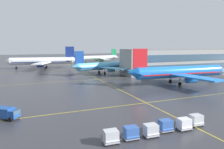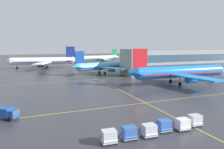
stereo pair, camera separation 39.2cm
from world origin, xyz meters
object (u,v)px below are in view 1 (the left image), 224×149
object	(u,v)px
baggage_cart_row_middle	(151,130)
baggage_cart_row_rightmost	(196,120)
service_truck_red_van	(7,113)
baggage_cart_row_second	(131,133)
airliner_front_gate	(179,72)
baggage_cart_row_fourth	(166,125)
baggage_cart_row_fifth	(184,124)
baggage_cart_row_leftmost	(111,137)
airliner_second_row	(104,66)
airliner_third_row	(43,61)
airliner_far_left_stand	(100,58)

from	to	relation	value
baggage_cart_row_middle	baggage_cart_row_rightmost	distance (m)	9.14
service_truck_red_van	baggage_cart_row_middle	bearing A→B (deg)	-37.97
service_truck_red_van	baggage_cart_row_second	size ratio (longest dim) A/B	1.58
airliner_front_gate	service_truck_red_van	bearing A→B (deg)	-163.10
baggage_cart_row_second	baggage_cart_row_fourth	xyz separation A→B (m)	(6.08, 0.31, 0.00)
baggage_cart_row_fifth	baggage_cart_row_leftmost	bearing A→B (deg)	178.97
airliner_second_row	airliner_third_row	xyz separation A→B (m)	(-26.13, 33.56, 0.66)
airliner_far_left_stand	baggage_cart_row_fourth	xyz separation A→B (m)	(-32.58, -129.30, -2.63)
airliner_far_left_stand	baggage_cart_row_middle	xyz separation A→B (m)	(-35.62, -129.94, -2.63)
baggage_cart_row_middle	baggage_cart_row_fourth	world-z (taller)	same
airliner_second_row	baggage_cart_row_rightmost	bearing A→B (deg)	-96.42
airliner_far_left_stand	service_truck_red_van	bearing A→B (deg)	-115.93
baggage_cart_row_fourth	service_truck_red_van	bearing A→B (deg)	146.99
baggage_cart_row_middle	baggage_cart_row_fifth	size ratio (longest dim) A/B	1.00
airliner_far_left_stand	baggage_cart_row_second	distance (m)	135.28
service_truck_red_van	baggage_cart_row_fourth	distance (m)	27.45
service_truck_red_van	baggage_cart_row_leftmost	world-z (taller)	service_truck_red_van
baggage_cart_row_leftmost	baggage_cart_row_middle	distance (m)	6.09
service_truck_red_van	baggage_cart_row_middle	distance (m)	25.34
airliner_front_gate	airliner_far_left_stand	distance (m)	98.79
airliner_front_gate	airliner_far_left_stand	size ratio (longest dim) A/B	1.15
baggage_cart_row_second	baggage_cart_row_fifth	distance (m)	9.12
airliner_second_row	service_truck_red_van	distance (m)	62.45
airliner_far_left_stand	baggage_cart_row_rightmost	distance (m)	131.99
airliner_third_row	baggage_cart_row_fifth	distance (m)	101.00
service_truck_red_van	airliner_far_left_stand	bearing A→B (deg)	64.07
airliner_third_row	baggage_cart_row_middle	distance (m)	100.29
airliner_second_row	baggage_cart_row_middle	world-z (taller)	airliner_second_row
airliner_far_left_stand	baggage_cart_row_second	bearing A→B (deg)	-106.61
baggage_cart_row_second	baggage_cart_row_fourth	size ratio (longest dim) A/B	1.00
baggage_cart_row_leftmost	baggage_cart_row_second	distance (m)	3.04
airliner_third_row	baggage_cart_row_middle	size ratio (longest dim) A/B	14.67
airliner_far_left_stand	airliner_third_row	bearing A→B (deg)	-146.31
service_truck_red_van	baggage_cart_row_fifth	xyz separation A→B (m)	(26.05, -15.53, -0.17)
airliner_far_left_stand	baggage_cart_row_leftmost	xyz separation A→B (m)	(-41.70, -129.66, -2.63)
service_truck_red_van	baggage_cart_row_middle	xyz separation A→B (m)	(19.97, -15.59, -0.17)
airliner_third_row	service_truck_red_van	bearing A→B (deg)	-97.00
baggage_cart_row_middle	baggage_cart_row_fifth	world-z (taller)	same
airliner_far_left_stand	baggage_cart_row_fourth	size ratio (longest dim) A/B	12.25
service_truck_red_van	baggage_cart_row_leftmost	distance (m)	20.68
baggage_cart_row_fifth	baggage_cart_row_rightmost	bearing A→B (deg)	11.15
airliner_second_row	baggage_cart_row_leftmost	xyz separation A→B (m)	(-22.58, -65.93, -2.70)
airliner_third_row	baggage_cart_row_leftmost	world-z (taller)	airliner_third_row
airliner_second_row	baggage_cart_row_fifth	size ratio (longest dim) A/B	12.24
baggage_cart_row_second	baggage_cart_row_fifth	world-z (taller)	same
airliner_front_gate	baggage_cart_row_fifth	bearing A→B (deg)	-129.24
baggage_cart_row_leftmost	baggage_cart_row_rightmost	world-z (taller)	same
airliner_third_row	airliner_far_left_stand	distance (m)	54.39
airliner_far_left_stand	baggage_cart_row_second	xyz separation A→B (m)	(-38.66, -129.61, -2.63)
baggage_cart_row_fifth	baggage_cart_row_middle	bearing A→B (deg)	-179.41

